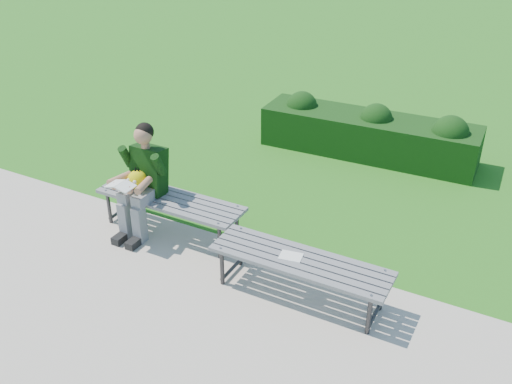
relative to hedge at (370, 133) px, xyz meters
The scene contains 7 objects.
ground 3.13m from the hedge, 102.41° to the right, with size 80.00×80.00×0.00m.
walkway 4.84m from the hedge, 97.94° to the right, with size 30.00×3.50×0.02m.
hedge is the anchor object (origin of this frame).
bench_left 3.50m from the hedge, 112.74° to the right, with size 1.80×0.50×0.46m.
bench_right 3.65m from the hedge, 82.59° to the right, with size 1.80×0.50×0.46m.
seated_boy 3.73m from the hedge, 116.46° to the right, with size 0.56×0.76×1.31m.
paper_sheet 3.64m from the hedge, 84.16° to the right, with size 0.24×0.19×0.01m.
Camera 1 is at (2.89, -4.77, 3.71)m, focal length 40.00 mm.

